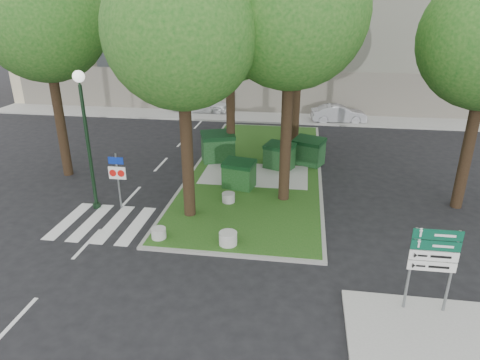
% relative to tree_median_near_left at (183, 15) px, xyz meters
% --- Properties ---
extents(ground, '(120.00, 120.00, 0.00)m').
position_rel_tree_median_near_left_xyz_m(ground, '(1.41, -2.56, -7.32)').
color(ground, black).
rests_on(ground, ground).
extents(median_island, '(6.00, 16.00, 0.12)m').
position_rel_tree_median_near_left_xyz_m(median_island, '(1.91, 5.44, -7.26)').
color(median_island, '#1B4C15').
rests_on(median_island, ground).
extents(median_kerb, '(6.30, 16.30, 0.10)m').
position_rel_tree_median_near_left_xyz_m(median_kerb, '(1.91, 5.44, -7.27)').
color(median_kerb, gray).
rests_on(median_kerb, ground).
extents(sidewalk_corner, '(5.00, 4.00, 0.12)m').
position_rel_tree_median_near_left_xyz_m(sidewalk_corner, '(7.91, -6.06, -7.26)').
color(sidewalk_corner, '#999993').
rests_on(sidewalk_corner, ground).
extents(building_sidewalk, '(42.00, 3.00, 0.12)m').
position_rel_tree_median_near_left_xyz_m(building_sidewalk, '(1.41, 15.94, -7.26)').
color(building_sidewalk, '#999993').
rests_on(building_sidewalk, ground).
extents(zebra_crossing, '(5.00, 3.00, 0.01)m').
position_rel_tree_median_near_left_xyz_m(zebra_crossing, '(-2.34, -1.06, -7.31)').
color(zebra_crossing, silver).
rests_on(zebra_crossing, ground).
extents(apartment_building, '(41.00, 12.00, 16.00)m').
position_rel_tree_median_near_left_xyz_m(apartment_building, '(1.41, 23.44, 0.68)').
color(apartment_building, '#BFB48F').
rests_on(apartment_building, ground).
extents(tree_median_near_left, '(5.20, 5.20, 10.53)m').
position_rel_tree_median_near_left_xyz_m(tree_median_near_left, '(0.00, 0.00, 0.00)').
color(tree_median_near_left, black).
rests_on(tree_median_near_left, ground).
extents(tree_median_mid, '(4.80, 4.80, 9.99)m').
position_rel_tree_median_near_left_xyz_m(tree_median_mid, '(0.50, 6.50, -0.34)').
color(tree_median_mid, black).
rests_on(tree_median_mid, ground).
extents(tree_street_left, '(5.40, 5.40, 11.00)m').
position_rel_tree_median_near_left_xyz_m(tree_street_left, '(-7.00, 3.50, 0.33)').
color(tree_street_left, black).
rests_on(tree_street_left, ground).
extents(dumpster_a, '(1.96, 1.67, 1.54)m').
position_rel_tree_median_near_left_xyz_m(dumpster_a, '(-0.21, 6.16, -6.46)').
color(dumpster_a, '#0F3812').
rests_on(dumpster_a, median_island).
extents(dumpster_b, '(1.53, 1.23, 1.26)m').
position_rel_tree_median_near_left_xyz_m(dumpster_b, '(1.39, 2.86, -6.59)').
color(dumpster_b, '#103811').
rests_on(dumpster_b, median_island).
extents(dumpster_c, '(1.67, 1.45, 1.29)m').
position_rel_tree_median_near_left_xyz_m(dumpster_c, '(2.99, 5.51, -6.58)').
color(dumpster_c, '#103613').
rests_on(dumpster_c, median_island).
extents(dumpster_d, '(1.78, 1.55, 1.38)m').
position_rel_tree_median_near_left_xyz_m(dumpster_d, '(4.41, 6.36, -6.53)').
color(dumpster_d, '#123B17').
rests_on(dumpster_d, median_island).
extents(bollard_left, '(0.51, 0.51, 0.36)m').
position_rel_tree_median_near_left_xyz_m(bollard_left, '(-0.69, -2.00, -7.01)').
color(bollard_left, '#ADADA8').
rests_on(bollard_left, median_island).
extents(bollard_right, '(0.62, 0.62, 0.44)m').
position_rel_tree_median_near_left_xyz_m(bollard_right, '(1.77, -2.06, -6.98)').
color(bollard_right, '#AEB0AA').
rests_on(bollard_right, median_island).
extents(bollard_mid, '(0.53, 0.53, 0.38)m').
position_rel_tree_median_near_left_xyz_m(bollard_mid, '(1.19, 1.26, -7.01)').
color(bollard_mid, gray).
rests_on(bollard_mid, median_island).
extents(litter_bin, '(0.41, 0.41, 0.71)m').
position_rel_tree_median_near_left_xyz_m(litter_bin, '(3.36, 6.58, -6.84)').
color(litter_bin, yellow).
rests_on(litter_bin, median_island).
extents(street_lamp, '(0.44, 0.44, 5.46)m').
position_rel_tree_median_near_left_xyz_m(street_lamp, '(-4.05, 0.18, -3.88)').
color(street_lamp, black).
rests_on(street_lamp, ground).
extents(traffic_sign_pole, '(0.70, 0.08, 2.33)m').
position_rel_tree_median_near_left_xyz_m(traffic_sign_pole, '(-3.04, 0.27, -5.82)').
color(traffic_sign_pole, slate).
rests_on(traffic_sign_pole, ground).
extents(directional_sign, '(1.20, 0.08, 2.40)m').
position_rel_tree_median_near_left_xyz_m(directional_sign, '(7.49, -4.56, -5.60)').
color(directional_sign, slate).
rests_on(directional_sign, sidewalk_corner).
extents(car_white, '(4.37, 1.80, 1.48)m').
position_rel_tree_median_near_left_xyz_m(car_white, '(-3.70, 16.94, -6.58)').
color(car_white, white).
rests_on(car_white, ground).
extents(car_silver, '(3.87, 1.73, 1.24)m').
position_rel_tree_median_near_left_xyz_m(car_silver, '(6.47, 15.47, -6.70)').
color(car_silver, '#A7A8AF').
rests_on(car_silver, ground).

